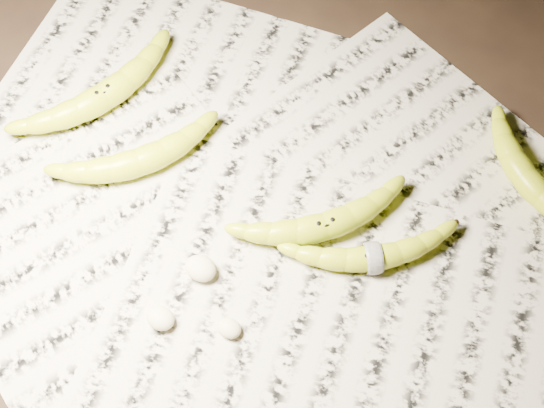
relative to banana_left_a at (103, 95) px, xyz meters
The scene contains 11 objects.
ground 0.29m from the banana_left_a, ahead, with size 3.00×3.00×0.00m, color black.
newspaper_patch 0.29m from the banana_left_a, ahead, with size 0.90×0.70×0.01m, color beige.
banana_left_a is the anchor object (origin of this frame).
banana_left_b 0.12m from the banana_left_a, 30.22° to the right, with size 0.20×0.06×0.04m, color #C1E01C, non-canonical shape.
banana_center 0.35m from the banana_left_a, ahead, with size 0.20×0.06×0.04m, color #C1E01C, non-canonical shape.
banana_taped 0.42m from the banana_left_a, ahead, with size 0.19×0.05×0.03m, color #C1E01C, non-canonical shape.
banana_upper_a 0.56m from the banana_left_a, 18.32° to the left, with size 0.18×0.06×0.04m, color #C1E01C, non-canonical shape.
measuring_tape 0.42m from the banana_left_a, ahead, with size 0.04×0.04×0.00m, color white.
flesh_chunk_a 0.29m from the banana_left_a, 29.19° to the right, with size 0.04×0.03×0.02m, color beige.
flesh_chunk_b 0.33m from the banana_left_a, 41.49° to the right, with size 0.03×0.03×0.02m, color beige.
flesh_chunk_c 0.37m from the banana_left_a, 29.99° to the right, with size 0.03×0.02×0.02m, color beige.
Camera 1 is at (0.23, -0.37, 0.86)m, focal length 50.00 mm.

